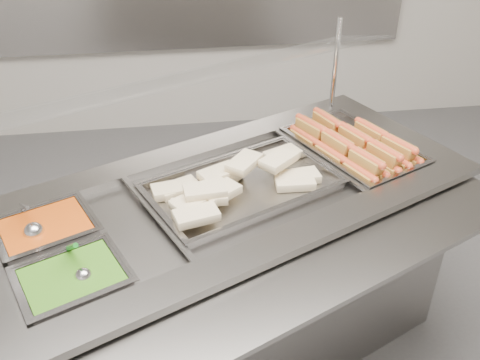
{
  "coord_description": "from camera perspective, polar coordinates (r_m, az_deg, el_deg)",
  "views": [
    {
      "loc": [
        -0.1,
        -1.1,
        1.82
      ],
      "look_at": [
        0.11,
        0.41,
        0.83
      ],
      "focal_mm": 40.0,
      "sensor_mm": 36.0,
      "label": 1
    }
  ],
  "objects": [
    {
      "name": "hotdogs_in_buns",
      "position": [
        2.1,
        11.97,
        3.6
      ],
      "size": [
        0.44,
        0.51,
        0.11
      ],
      "color": "brown",
      "rests_on": "pan_hotdogs"
    },
    {
      "name": "pan_peas",
      "position": [
        1.57,
        -17.3,
        -10.72
      ],
      "size": [
        0.34,
        0.31,
        0.09
      ],
      "color": "gray",
      "rests_on": "steam_counter"
    },
    {
      "name": "pan_hotdogs",
      "position": [
        2.13,
        11.86,
        2.8
      ],
      "size": [
        0.49,
        0.58,
        0.09
      ],
      "color": "gray",
      "rests_on": "steam_counter"
    },
    {
      "name": "tortilla_wraps",
      "position": [
        1.81,
        -1.54,
        -0.53
      ],
      "size": [
        0.6,
        0.49,
        0.09
      ],
      "color": "#D1B68C",
      "rests_on": "pan_wraps"
    },
    {
      "name": "ladle",
      "position": [
        1.73,
        -21.18,
        -5.04
      ],
      "size": [
        0.1,
        0.17,
        0.13
      ],
      "color": "silver",
      "rests_on": "pan_beans"
    },
    {
      "name": "pan_beans",
      "position": [
        1.77,
        -19.89,
        -5.56
      ],
      "size": [
        0.34,
        0.31,
        0.09
      ],
      "color": "gray",
      "rests_on": "steam_counter"
    },
    {
      "name": "sneeze_guard",
      "position": [
        1.81,
        -4.67,
        10.74
      ],
      "size": [
        1.47,
        0.86,
        0.4
      ],
      "color": "silver",
      "rests_on": "steam_counter"
    },
    {
      "name": "pan_wraps",
      "position": [
        1.85,
        0.24,
        -1.07
      ],
      "size": [
        0.71,
        0.59,
        0.06
      ],
      "color": "gray",
      "rests_on": "steam_counter"
    },
    {
      "name": "tray_rail",
      "position": [
        1.55,
        7.97,
        -10.4
      ],
      "size": [
        1.57,
        0.96,
        0.05
      ],
      "color": "gray",
      "rests_on": "steam_counter"
    },
    {
      "name": "steam_counter",
      "position": [
        2.07,
        -1.07,
        -10.36
      ],
      "size": [
        1.86,
        1.39,
        0.81
      ],
      "color": "slate",
      "rests_on": "ground"
    },
    {
      "name": "serving_spoon",
      "position": [
        1.54,
        -16.56,
        -9.28
      ],
      "size": [
        0.09,
        0.15,
        0.13
      ],
      "color": "silver",
      "rests_on": "pan_peas"
    }
  ]
}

